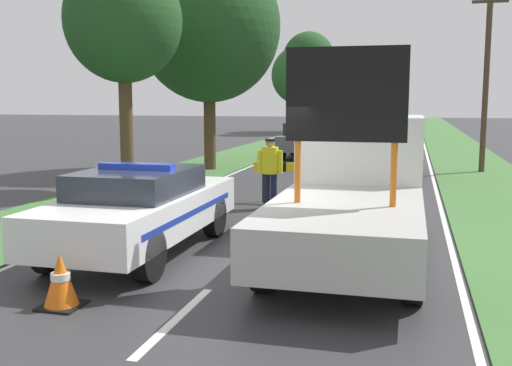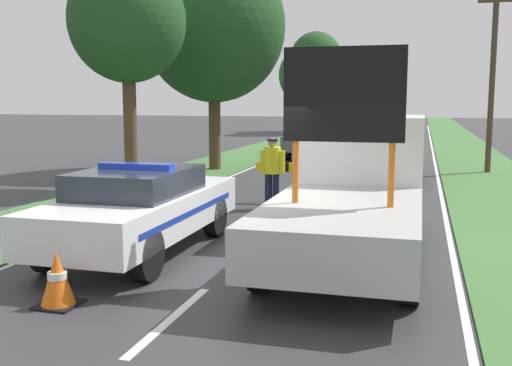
% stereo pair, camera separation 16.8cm
% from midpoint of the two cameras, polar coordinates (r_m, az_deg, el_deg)
% --- Properties ---
extents(ground_plane, '(160.00, 160.00, 0.00)m').
position_cam_midpoint_polar(ground_plane, '(9.61, -1.66, -7.77)').
color(ground_plane, '#333335').
extents(lane_markings, '(6.89, 66.85, 0.01)m').
position_cam_midpoint_polar(lane_markings, '(28.31, 9.86, 2.60)').
color(lane_markings, silver).
rests_on(lane_markings, ground).
extents(grass_verge_left, '(3.05, 120.00, 0.03)m').
position_cam_midpoint_polar(grass_verge_left, '(29.97, 0.40, 3.03)').
color(grass_verge_left, '#427038').
rests_on(grass_verge_left, ground).
extents(grass_verge_right, '(3.05, 120.00, 0.03)m').
position_cam_midpoint_polar(grass_verge_right, '(29.04, 19.92, 2.39)').
color(grass_verge_right, '#427038').
rests_on(grass_verge_right, ground).
extents(police_car, '(1.86, 4.88, 1.55)m').
position_cam_midpoint_polar(police_car, '(10.35, -10.46, -2.30)').
color(police_car, white).
rests_on(police_car, ground).
extents(work_truck, '(2.22, 6.17, 3.33)m').
position_cam_midpoint_polar(work_truck, '(10.45, 9.91, -0.28)').
color(work_truck, white).
rests_on(work_truck, ground).
extents(road_barrier, '(2.55, 0.08, 1.02)m').
position_cam_midpoint_polar(road_barrier, '(15.01, 5.08, 1.18)').
color(road_barrier, black).
rests_on(road_barrier, ground).
extents(police_officer, '(0.61, 0.39, 1.70)m').
position_cam_midpoint_polar(police_officer, '(14.27, 1.92, 1.56)').
color(police_officer, '#191E38').
rests_on(police_officer, ground).
extents(pedestrian_civilian, '(0.62, 0.39, 1.73)m').
position_cam_midpoint_polar(pedestrian_civilian, '(14.44, 6.29, 1.61)').
color(pedestrian_civilian, '#232326').
rests_on(pedestrian_civilian, ground).
extents(traffic_cone_near_police, '(0.37, 0.37, 0.52)m').
position_cam_midpoint_polar(traffic_cone_near_police, '(14.90, -6.53, -1.14)').
color(traffic_cone_near_police, black).
rests_on(traffic_cone_near_police, ground).
extents(traffic_cone_centre_front, '(0.51, 0.51, 0.70)m').
position_cam_midpoint_polar(traffic_cone_centre_front, '(8.04, -17.81, -8.74)').
color(traffic_cone_centre_front, black).
rests_on(traffic_cone_centre_front, ground).
extents(queued_car_wagon_maroon, '(1.74, 4.69, 1.46)m').
position_cam_midpoint_polar(queued_car_wagon_maroon, '(20.43, 13.17, 2.64)').
color(queued_car_wagon_maroon, maroon).
rests_on(queued_car_wagon_maroon, ground).
extents(queued_car_suv_grey, '(1.87, 4.37, 1.57)m').
position_cam_midpoint_polar(queued_car_suv_grey, '(26.93, 5.49, 4.17)').
color(queued_car_suv_grey, slate).
rests_on(queued_car_suv_grey, ground).
extents(queued_car_sedan_black, '(1.89, 4.22, 1.53)m').
position_cam_midpoint_polar(queued_car_sedan_black, '(32.24, 7.43, 4.70)').
color(queued_car_sedan_black, black).
rests_on(queued_car_sedan_black, ground).
extents(queued_car_van_white, '(1.75, 4.66, 1.38)m').
position_cam_midpoint_polar(queued_car_van_white, '(38.21, 8.99, 5.07)').
color(queued_car_van_white, silver).
rests_on(queued_car_van_white, ground).
extents(roadside_tree_near_left, '(3.29, 3.29, 6.51)m').
position_cam_midpoint_polar(roadside_tree_near_left, '(17.66, -11.89, 14.77)').
color(roadside_tree_near_left, '#4C3823').
rests_on(roadside_tree_near_left, ground).
extents(roadside_tree_near_right, '(3.91, 3.91, 7.62)m').
position_cam_midpoint_polar(roadside_tree_near_right, '(45.98, 5.84, 11.60)').
color(roadside_tree_near_right, '#4C3823').
rests_on(roadside_tree_near_right, ground).
extents(roadside_tree_mid_left, '(4.10, 4.10, 6.54)m').
position_cam_midpoint_polar(roadside_tree_mid_left, '(45.61, 4.90, 10.18)').
color(roadside_tree_mid_left, '#4C3823').
rests_on(roadside_tree_mid_left, ground).
extents(roadside_tree_mid_right, '(4.11, 4.11, 6.99)m').
position_cam_midpoint_polar(roadside_tree_mid_right, '(49.05, 5.56, 10.53)').
color(roadside_tree_mid_right, '#4C3823').
rests_on(roadside_tree_mid_right, ground).
extents(roadside_tree_far_left, '(5.19, 5.19, 7.93)m').
position_cam_midpoint_polar(roadside_tree_far_left, '(22.38, -3.83, 14.61)').
color(roadside_tree_far_left, '#4C3823').
rests_on(roadside_tree_far_left, ground).
extents(utility_pole, '(1.20, 0.20, 6.62)m').
position_cam_midpoint_polar(utility_pole, '(22.78, 21.80, 9.48)').
color(utility_pole, '#473828').
rests_on(utility_pole, ground).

